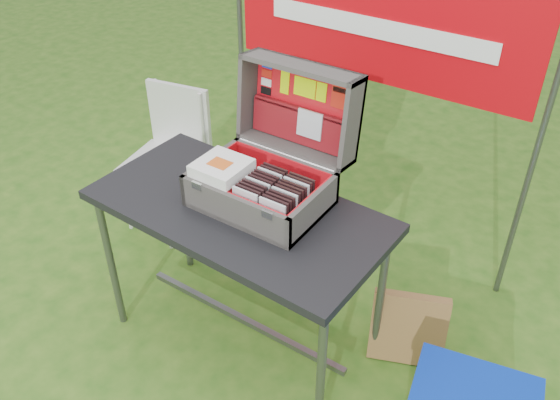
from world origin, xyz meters
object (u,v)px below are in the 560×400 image
Objects in this scene: chair at (162,165)px; cardboard_box at (408,329)px; table at (241,277)px; suitcase at (268,145)px.

cardboard_box is (1.65, -0.14, -0.25)m from chair.
cardboard_box is at bearing -15.32° from chair.
cardboard_box is at bearing 27.55° from table.
suitcase is at bearing 175.89° from cardboard_box.
chair is (-0.94, 0.48, 0.03)m from table.
chair is 1.68m from cardboard_box.
suitcase reaches higher than table.
cardboard_box is (0.65, 0.20, -0.88)m from suitcase.
table is 2.35× the size of suitcase.
table is 0.82m from cardboard_box.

